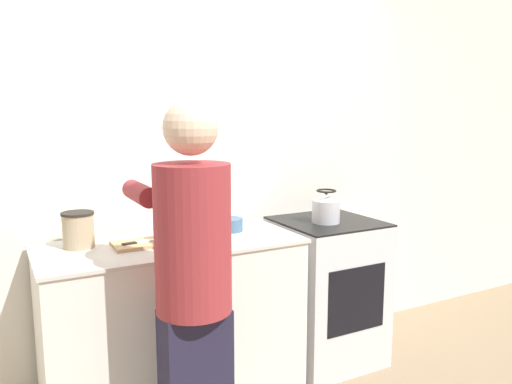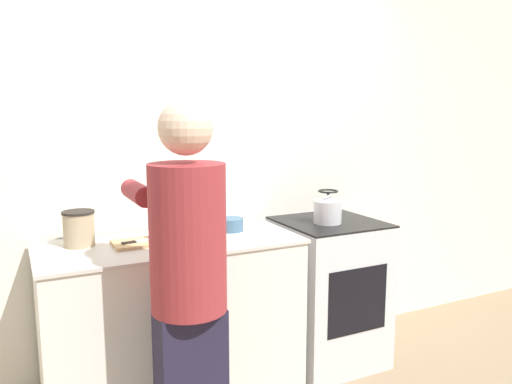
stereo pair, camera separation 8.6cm
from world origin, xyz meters
TOP-DOWN VIEW (x-y plane):
  - wall_back at (0.00, 0.67)m, footprint 8.00×0.05m
  - counter at (-0.33, 0.30)m, footprint 1.39×0.63m
  - oven at (0.71, 0.30)m, footprint 0.60×0.61m
  - person at (-0.42, -0.27)m, footprint 0.37×0.61m
  - cutting_board at (-0.45, 0.31)m, footprint 0.35×0.20m
  - knife at (-0.50, 0.30)m, footprint 0.19×0.06m
  - kettle at (0.66, 0.26)m, footprint 0.17×0.17m
  - bowl_prep at (0.06, 0.38)m, footprint 0.14×0.14m
  - canister_jar at (-0.78, 0.42)m, footprint 0.16×0.16m

SIDE VIEW (x-z plane):
  - counter at x=-0.33m, z-range 0.00..0.92m
  - oven at x=0.71m, z-range 0.00..0.93m
  - person at x=-0.42m, z-range 0.08..1.74m
  - cutting_board at x=-0.45m, z-range 0.92..0.94m
  - knife at x=-0.50m, z-range 0.93..0.94m
  - bowl_prep at x=0.06m, z-range 0.92..0.99m
  - canister_jar at x=-0.78m, z-range 0.92..1.10m
  - kettle at x=0.66m, z-range 0.91..1.12m
  - wall_back at x=0.00m, z-range 0.00..2.60m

